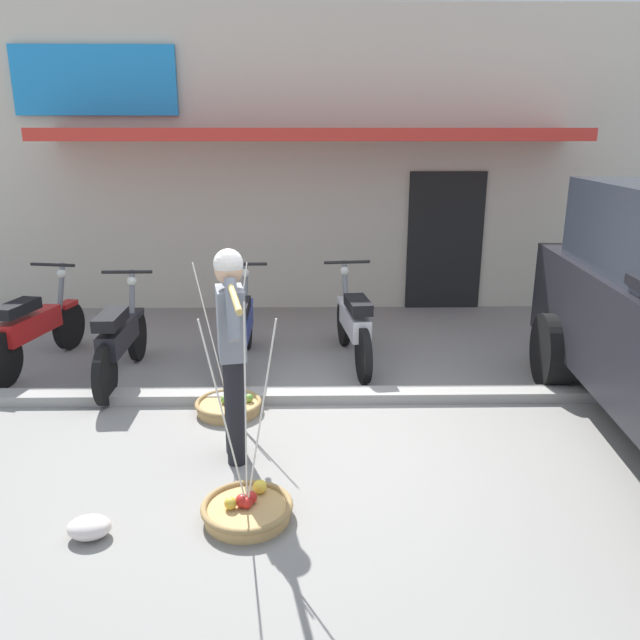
{
  "coord_description": "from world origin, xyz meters",
  "views": [
    {
      "loc": [
        0.01,
        -4.89,
        2.49
      ],
      "look_at": [
        0.11,
        0.6,
        0.85
      ],
      "focal_mm": 34.77,
      "sensor_mm": 36.0,
      "label": 1
    }
  ],
  "objects_px": {
    "motorcycle_nearest_shop": "(34,329)",
    "fruit_basket_left_side": "(229,405)",
    "plastic_litter_bag": "(89,528)",
    "motorcycle_end_of_row": "(354,325)",
    "fruit_vendor": "(232,342)",
    "fruit_basket_right_side": "(247,508)",
    "motorcycle_second_in_row": "(120,340)",
    "motorcycle_third_in_row": "(242,328)"
  },
  "relations": [
    {
      "from": "fruit_basket_left_side",
      "to": "motorcycle_third_in_row",
      "type": "bearing_deg",
      "value": 89.67
    },
    {
      "from": "fruit_vendor",
      "to": "motorcycle_end_of_row",
      "type": "height_order",
      "value": "fruit_vendor"
    },
    {
      "from": "fruit_basket_left_side",
      "to": "motorcycle_end_of_row",
      "type": "xyz_separation_m",
      "value": [
        1.25,
        1.31,
        0.38
      ]
    },
    {
      "from": "fruit_basket_right_side",
      "to": "motorcycle_second_in_row",
      "type": "relative_size",
      "value": 0.8
    },
    {
      "from": "motorcycle_nearest_shop",
      "to": "motorcycle_third_in_row",
      "type": "bearing_deg",
      "value": -0.18
    },
    {
      "from": "fruit_basket_left_side",
      "to": "plastic_litter_bag",
      "type": "distance_m",
      "value": 1.98
    },
    {
      "from": "fruit_basket_left_side",
      "to": "motorcycle_nearest_shop",
      "type": "relative_size",
      "value": 0.8
    },
    {
      "from": "fruit_vendor",
      "to": "motorcycle_third_in_row",
      "type": "bearing_deg",
      "value": 94.35
    },
    {
      "from": "fruit_vendor",
      "to": "fruit_basket_right_side",
      "type": "distance_m",
      "value": 1.24
    },
    {
      "from": "fruit_vendor",
      "to": "fruit_basket_left_side",
      "type": "distance_m",
      "value": 1.25
    },
    {
      "from": "fruit_vendor",
      "to": "motorcycle_third_in_row",
      "type": "relative_size",
      "value": 0.93
    },
    {
      "from": "motorcycle_end_of_row",
      "to": "motorcycle_second_in_row",
      "type": "bearing_deg",
      "value": -168.43
    },
    {
      "from": "fruit_vendor",
      "to": "motorcycle_third_in_row",
      "type": "xyz_separation_m",
      "value": [
        -0.16,
        2.05,
        -0.52
      ]
    },
    {
      "from": "fruit_basket_left_side",
      "to": "motorcycle_second_in_row",
      "type": "relative_size",
      "value": 0.8
    },
    {
      "from": "fruit_basket_right_side",
      "to": "plastic_litter_bag",
      "type": "relative_size",
      "value": 5.18
    },
    {
      "from": "fruit_basket_right_side",
      "to": "motorcycle_nearest_shop",
      "type": "relative_size",
      "value": 0.8
    },
    {
      "from": "motorcycle_second_in_row",
      "to": "motorcycle_end_of_row",
      "type": "xyz_separation_m",
      "value": [
        2.46,
        0.5,
        0.0
      ]
    },
    {
      "from": "motorcycle_nearest_shop",
      "to": "motorcycle_third_in_row",
      "type": "distance_m",
      "value": 2.27
    },
    {
      "from": "fruit_basket_left_side",
      "to": "fruit_basket_right_side",
      "type": "bearing_deg",
      "value": -78.88
    },
    {
      "from": "fruit_vendor",
      "to": "motorcycle_third_in_row",
      "type": "height_order",
      "value": "fruit_vendor"
    },
    {
      "from": "motorcycle_third_in_row",
      "to": "plastic_litter_bag",
      "type": "bearing_deg",
      "value": -102.31
    },
    {
      "from": "fruit_basket_left_side",
      "to": "motorcycle_end_of_row",
      "type": "height_order",
      "value": "fruit_basket_left_side"
    },
    {
      "from": "fruit_vendor",
      "to": "motorcycle_nearest_shop",
      "type": "height_order",
      "value": "fruit_vendor"
    },
    {
      "from": "plastic_litter_bag",
      "to": "fruit_basket_right_side",
      "type": "bearing_deg",
      "value": 10.72
    },
    {
      "from": "fruit_basket_left_side",
      "to": "fruit_vendor",
      "type": "bearing_deg",
      "value": -79.01
    },
    {
      "from": "plastic_litter_bag",
      "to": "fruit_vendor",
      "type": "bearing_deg",
      "value": 51.13
    },
    {
      "from": "motorcycle_nearest_shop",
      "to": "motorcycle_end_of_row",
      "type": "relative_size",
      "value": 0.99
    },
    {
      "from": "fruit_basket_left_side",
      "to": "plastic_litter_bag",
      "type": "relative_size",
      "value": 5.18
    },
    {
      "from": "fruit_vendor",
      "to": "fruit_basket_left_side",
      "type": "xyz_separation_m",
      "value": [
        -0.16,
        0.84,
        -0.9
      ]
    },
    {
      "from": "motorcycle_nearest_shop",
      "to": "plastic_litter_bag",
      "type": "distance_m",
      "value": 3.5
    },
    {
      "from": "fruit_basket_left_side",
      "to": "motorcycle_second_in_row",
      "type": "bearing_deg",
      "value": 146.37
    },
    {
      "from": "motorcycle_second_in_row",
      "to": "fruit_basket_right_side",
      "type": "bearing_deg",
      "value": -58.22
    },
    {
      "from": "plastic_litter_bag",
      "to": "motorcycle_second_in_row",
      "type": "bearing_deg",
      "value": 101.49
    },
    {
      "from": "fruit_basket_left_side",
      "to": "motorcycle_nearest_shop",
      "type": "xyz_separation_m",
      "value": [
        -2.27,
        1.22,
        0.38
      ]
    },
    {
      "from": "fruit_basket_right_side",
      "to": "plastic_litter_bag",
      "type": "height_order",
      "value": "fruit_basket_right_side"
    },
    {
      "from": "motorcycle_nearest_shop",
      "to": "plastic_litter_bag",
      "type": "xyz_separation_m",
      "value": [
        1.6,
        -3.09,
        -0.38
      ]
    },
    {
      "from": "motorcycle_second_in_row",
      "to": "motorcycle_nearest_shop",
      "type": "bearing_deg",
      "value": 158.54
    },
    {
      "from": "fruit_basket_right_side",
      "to": "motorcycle_nearest_shop",
      "type": "bearing_deg",
      "value": 131.85
    },
    {
      "from": "motorcycle_second_in_row",
      "to": "motorcycle_end_of_row",
      "type": "relative_size",
      "value": 1.0
    },
    {
      "from": "motorcycle_nearest_shop",
      "to": "fruit_basket_left_side",
      "type": "bearing_deg",
      "value": -28.28
    },
    {
      "from": "fruit_vendor",
      "to": "fruit_basket_left_side",
      "type": "height_order",
      "value": "fruit_vendor"
    },
    {
      "from": "motorcycle_end_of_row",
      "to": "plastic_litter_bag",
      "type": "xyz_separation_m",
      "value": [
        -1.92,
        -3.18,
        -0.38
      ]
    }
  ]
}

